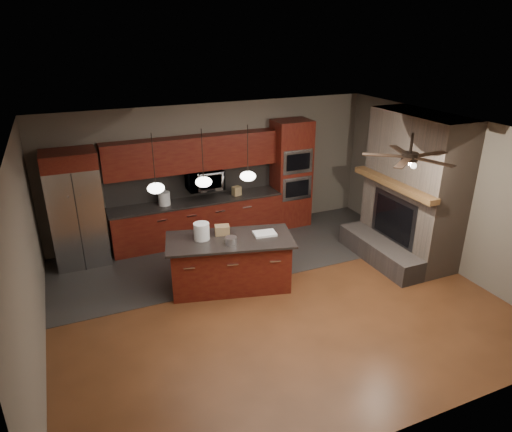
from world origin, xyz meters
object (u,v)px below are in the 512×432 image
paint_can (231,241)px  counter_box (237,191)px  refrigerator (76,209)px  paint_tray (265,233)px  cardboard_box (222,230)px  counter_bucket (164,198)px  white_bucket (202,231)px  kitchen_island (230,263)px  oven_tower (291,174)px  microwave (204,180)px

paint_can → counter_box: size_ratio=0.97×
refrigerator → counter_box: refrigerator is taller
paint_tray → counter_box: bearing=89.7°
refrigerator → paint_tray: 3.55m
refrigerator → paint_tray: bearing=-35.2°
refrigerator → cardboard_box: (2.23, -1.74, -0.10)m
counter_bucket → white_bucket: bearing=-83.8°
refrigerator → kitchen_island: bearing=-40.7°
counter_bucket → kitchen_island: bearing=-72.8°
kitchen_island → paint_can: size_ratio=12.36×
white_bucket → kitchen_island: bearing=-22.1°
refrigerator → kitchen_island: size_ratio=0.96×
paint_can → cardboard_box: (-0.00, 0.42, 0.02)m
kitchen_island → oven_tower: bearing=56.8°
kitchen_island → counter_box: (0.90, 1.99, 0.53)m
oven_tower → counter_bucket: oven_tower is taller
oven_tower → refrigerator: oven_tower is taller
counter_box → microwave: bearing=156.4°
paint_can → paint_tray: size_ratio=0.49×
white_bucket → paint_can: bearing=-44.4°
microwave → refrigerator: 2.53m
refrigerator → cardboard_box: refrigerator is taller
paint_can → counter_bucket: size_ratio=0.69×
oven_tower → counter_box: (-1.31, -0.04, -0.20)m
refrigerator → counter_bucket: 1.65m
paint_can → counter_box: bearing=66.7°
counter_box → oven_tower: bearing=-13.2°
kitchen_island → paint_tray: size_ratio=6.11×
counter_bucket → paint_tray: bearing=-59.7°
oven_tower → counter_bucket: size_ratio=8.90×
white_bucket → counter_bucket: (-0.20, 1.87, -0.03)m
oven_tower → paint_can: size_ratio=12.81×
microwave → kitchen_island: microwave is taller
oven_tower → kitchen_island: oven_tower is taller
white_bucket → counter_box: bearing=53.9°
oven_tower → counter_box: 1.33m
refrigerator → counter_box: bearing=0.6°
paint_tray → cardboard_box: cardboard_box is taller
refrigerator → white_bucket: bearing=-44.0°
microwave → counter_bucket: 0.91m
oven_tower → cardboard_box: (-2.26, -1.81, -0.19)m
white_bucket → paint_tray: (1.04, -0.26, -0.12)m
oven_tower → kitchen_island: (-2.21, -2.04, -0.73)m
kitchen_island → counter_box: size_ratio=12.05×
kitchen_island → cardboard_box: size_ratio=9.36×
counter_bucket → counter_box: 1.53m
refrigerator → paint_tray: (2.89, -2.04, -0.16)m
oven_tower → paint_can: bearing=-135.3°
paint_can → paint_tray: (0.66, 0.12, -0.04)m
microwave → white_bucket: microwave is taller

